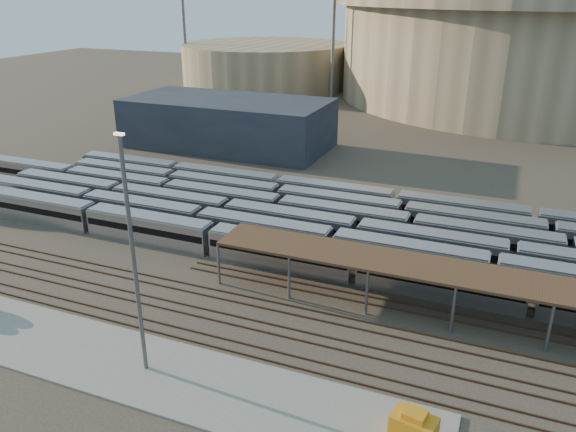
# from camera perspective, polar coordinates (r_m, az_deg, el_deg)

# --- Properties ---
(ground) EXTENTS (420.00, 420.00, 0.00)m
(ground) POSITION_cam_1_polar(r_m,az_deg,el_deg) (60.95, -0.86, -8.80)
(ground) COLOR #383026
(ground) RESTS_ON ground
(apron) EXTENTS (50.00, 9.00, 0.20)m
(apron) POSITION_cam_1_polar(r_m,az_deg,el_deg) (52.18, -12.85, -15.31)
(apron) COLOR gray
(apron) RESTS_ON ground
(subway_trains) EXTENTS (128.85, 23.90, 3.60)m
(subway_trains) POSITION_cam_1_polar(r_m,az_deg,el_deg) (74.92, 6.71, -1.22)
(subway_trains) COLOR #AAAAAE
(subway_trains) RESTS_ON ground
(inspection_shed) EXTENTS (60.30, 6.00, 5.30)m
(inspection_shed) POSITION_cam_1_polar(r_m,az_deg,el_deg) (58.37, 21.20, -6.34)
(inspection_shed) COLOR #5C5B61
(inspection_shed) RESTS_ON ground
(empty_tracks) EXTENTS (170.00, 9.62, 0.18)m
(empty_tracks) POSITION_cam_1_polar(r_m,az_deg,el_deg) (57.04, -2.86, -11.12)
(empty_tracks) COLOR #4C3323
(empty_tracks) RESTS_ON ground
(stadium) EXTENTS (124.00, 124.00, 32.50)m
(stadium) POSITION_cam_1_polar(r_m,az_deg,el_deg) (188.67, 24.41, 15.81)
(stadium) COLOR gray
(stadium) RESTS_ON ground
(secondary_arena) EXTENTS (56.00, 56.00, 14.00)m
(secondary_arena) POSITION_cam_1_polar(r_m,az_deg,el_deg) (196.91, -2.26, 15.09)
(secondary_arena) COLOR gray
(secondary_arena) RESTS_ON ground
(service_building) EXTENTS (42.00, 20.00, 10.00)m
(service_building) POSITION_cam_1_polar(r_m,az_deg,el_deg) (119.98, -6.11, 9.38)
(service_building) COLOR #1E232D
(service_building) RESTS_ON ground
(floodlight_0) EXTENTS (4.00, 1.00, 38.40)m
(floodlight_0) POSITION_cam_1_polar(r_m,az_deg,el_deg) (166.25, 4.64, 18.44)
(floodlight_0) COLOR #5C5B61
(floodlight_0) RESTS_ON ground
(floodlight_1) EXTENTS (4.00, 1.00, 38.40)m
(floodlight_1) POSITION_cam_1_polar(r_m,az_deg,el_deg) (198.70, -10.54, 18.77)
(floodlight_1) COLOR #5C5B61
(floodlight_1) RESTS_ON ground
(floodlight_3) EXTENTS (4.00, 1.00, 38.40)m
(floodlight_3) POSITION_cam_1_polar(r_m,az_deg,el_deg) (210.53, 14.55, 18.63)
(floodlight_3) COLOR #5C5B61
(floodlight_3) RESTS_ON ground
(yard_light_pole) EXTENTS (0.81, 0.36, 21.21)m
(yard_light_pole) POSITION_cam_1_polar(r_m,az_deg,el_deg) (47.43, -15.41, -4.28)
(yard_light_pole) COLOR #5C5B61
(yard_light_pole) RESTS_ON apron
(yellow_equipment) EXTENTS (3.60, 2.63, 2.04)m
(yellow_equipment) POSITION_cam_1_polar(r_m,az_deg,el_deg) (45.26, 12.64, -20.28)
(yellow_equipment) COLOR #C27812
(yellow_equipment) RESTS_ON apron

